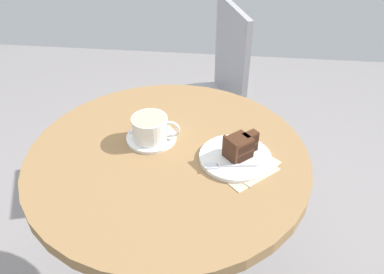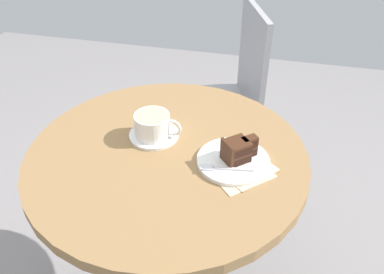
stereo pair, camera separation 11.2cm
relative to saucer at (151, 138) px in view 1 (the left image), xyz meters
name	(u,v)px [view 1 (the left image)]	position (x,y,z in m)	size (l,w,h in m)	color
cafe_table	(169,186)	(0.06, -0.07, -0.12)	(0.79, 0.79, 0.73)	olive
saucer	(151,138)	(0.00, 0.00, 0.00)	(0.15, 0.15, 0.01)	white
coffee_cup	(151,128)	(0.00, -0.01, 0.04)	(0.14, 0.10, 0.07)	white
teaspoon	(135,136)	(-0.05, -0.01, 0.01)	(0.06, 0.08, 0.00)	silver
cake_plate	(235,157)	(0.24, -0.06, 0.00)	(0.20, 0.20, 0.01)	white
cake_slice	(240,147)	(0.25, -0.06, 0.04)	(0.10, 0.09, 0.07)	black
fork	(225,166)	(0.22, -0.11, 0.01)	(0.14, 0.03, 0.00)	silver
napkin	(244,164)	(0.27, -0.09, 0.00)	(0.21, 0.21, 0.00)	beige
cafe_chair	(211,87)	(0.13, 0.70, -0.22)	(0.49, 0.49, 0.88)	#9E9EA3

